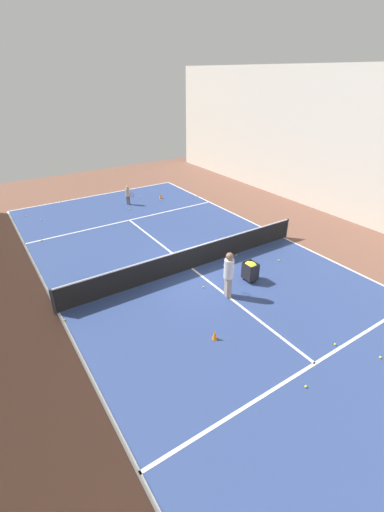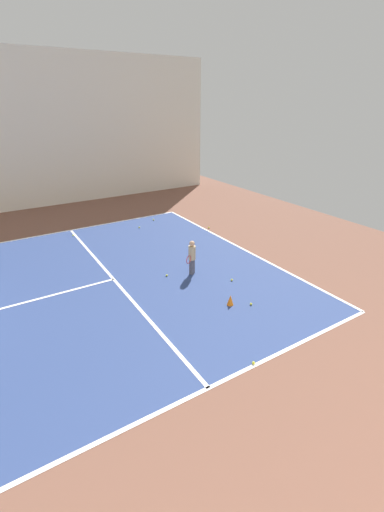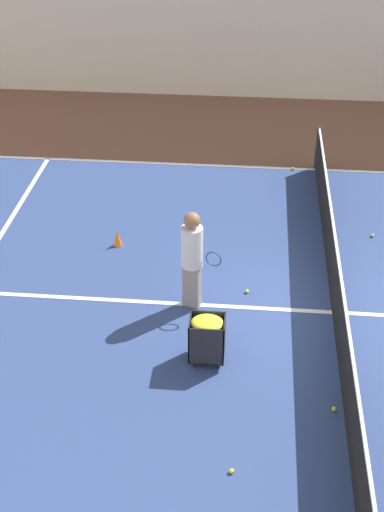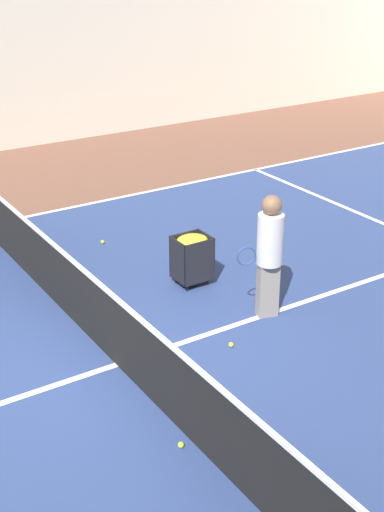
{
  "view_description": "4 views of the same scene",
  "coord_description": "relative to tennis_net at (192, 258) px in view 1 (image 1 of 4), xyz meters",
  "views": [
    {
      "loc": [
        6.95,
        10.58,
        7.46
      ],
      "look_at": [
        0.0,
        0.0,
        0.61
      ],
      "focal_mm": 24.0,
      "sensor_mm": 36.0,
      "label": 1
    },
    {
      "loc": [
        -9.93,
        -3.39,
        5.43
      ],
      "look_at": [
        -1.04,
        -8.94,
        0.67
      ],
      "focal_mm": 24.0,
      "sensor_mm": 36.0,
      "label": 2
    },
    {
      "loc": [
        -9.93,
        1.5,
        7.46
      ],
      "look_at": [
        0.0,
        2.43,
        1.01
      ],
      "focal_mm": 50.0,
      "sensor_mm": 36.0,
      "label": 3
    },
    {
      "loc": [
        7.03,
        -3.36,
        5.08
      ],
      "look_at": [
        -1.43,
        2.06,
        0.48
      ],
      "focal_mm": 50.0,
      "sensor_mm": 36.0,
      "label": 4
    }
  ],
  "objects": [
    {
      "name": "tennis_ball_1",
      "position": [
        1.81,
        -0.16,
        -0.49
      ],
      "size": [
        0.07,
        0.07,
        0.07
      ],
      "primitive_type": "sphere",
      "color": "yellow",
      "rests_on": "ground"
    },
    {
      "name": "tennis_ball_6",
      "position": [
        -5.55,
        -7.76,
        -0.49
      ],
      "size": [
        0.07,
        0.07,
        0.07
      ],
      "primitive_type": "sphere",
      "color": "yellow",
      "rests_on": "ground"
    },
    {
      "name": "tennis_ball_2",
      "position": [
        2.44,
        -12.04,
        -0.49
      ],
      "size": [
        0.07,
        0.07,
        0.07
      ],
      "primitive_type": "sphere",
      "color": "yellow",
      "rests_on": "ground"
    },
    {
      "name": "tennis_ball_16",
      "position": [
        -0.75,
        -8.1,
        -0.49
      ],
      "size": [
        0.07,
        0.07,
        0.07
      ],
      "primitive_type": "sphere",
      "color": "yellow",
      "rests_on": "ground"
    },
    {
      "name": "tennis_ball_4",
      "position": [
        0.44,
        1.48,
        -0.49
      ],
      "size": [
        0.07,
        0.07,
        0.07
      ],
      "primitive_type": "sphere",
      "color": "yellow",
      "rests_on": "ground"
    },
    {
      "name": "tennis_ball_3",
      "position": [
        0.9,
        6.92,
        -0.49
      ],
      "size": [
        0.07,
        0.07,
        0.07
      ],
      "primitive_type": "sphere",
      "color": "yellow",
      "rests_on": "ground"
    },
    {
      "name": "hall_enclosure_left",
      "position": [
        -10.41,
        0.0,
        3.4
      ],
      "size": [
        0.15,
        33.38,
        7.86
      ],
      "color": "silver",
      "rests_on": "ground"
    },
    {
      "name": "tennis_ball_5",
      "position": [
        5.54,
        0.54,
        -0.49
      ],
      "size": [
        0.07,
        0.07,
        0.07
      ],
      "primitive_type": "sphere",
      "color": "yellow",
      "rests_on": "ground"
    },
    {
      "name": "line_baseline_near",
      "position": [
        0.0,
        -11.81,
        -0.52
      ],
      "size": [
        11.2,
        0.1,
        0.0
      ],
      "primitive_type": "cube",
      "color": "white",
      "rests_on": "ground"
    },
    {
      "name": "tennis_ball_13",
      "position": [
        -3.64,
        -9.34,
        -0.49
      ],
      "size": [
        0.07,
        0.07,
        0.07
      ],
      "primitive_type": "sphere",
      "color": "yellow",
      "rests_on": "ground"
    },
    {
      "name": "tennis_ball_15",
      "position": [
        -1.13,
        6.33,
        -0.49
      ],
      "size": [
        0.07,
        0.07,
        0.07
      ],
      "primitive_type": "sphere",
      "color": "yellow",
      "rests_on": "ground"
    },
    {
      "name": "tennis_ball_0",
      "position": [
        -2.35,
        0.15,
        -0.49
      ],
      "size": [
        0.07,
        0.07,
        0.07
      ],
      "primitive_type": "sphere",
      "color": "yellow",
      "rests_on": "ground"
    },
    {
      "name": "tennis_ball_9",
      "position": [
        4.2,
        -9.29,
        -0.49
      ],
      "size": [
        0.07,
        0.07,
        0.07
      ],
      "primitive_type": "sphere",
      "color": "yellow",
      "rests_on": "ground"
    },
    {
      "name": "tennis_net",
      "position": [
        0.0,
        0.0,
        0.0
      ],
      "size": [
        11.5,
        0.1,
        1.02
      ],
      "color": "#2D2D33",
      "rests_on": "ground"
    },
    {
      "name": "line_centre_service",
      "position": [
        0.0,
        0.0,
        -0.52
      ],
      "size": [
        0.1,
        12.99,
        0.0
      ],
      "primitive_type": "cube",
      "color": "white",
      "rests_on": "ground"
    },
    {
      "name": "tennis_ball_11",
      "position": [
        4.79,
        -6.4,
        -0.49
      ],
      "size": [
        0.07,
        0.07,
        0.07
      ],
      "primitive_type": "sphere",
      "color": "yellow",
      "rests_on": "ground"
    },
    {
      "name": "training_cone_0",
      "position": [
        1.82,
        4.07,
        -0.36
      ],
      "size": [
        0.17,
        0.17,
        0.34
      ],
      "primitive_type": "cone",
      "color": "orange",
      "rests_on": "ground"
    },
    {
      "name": "player_near_baseline",
      "position": [
        -1.05,
        -8.93,
        0.17
      ],
      "size": [
        0.42,
        0.54,
        1.21
      ],
      "rotation": [
        0.0,
        0.0,
        2.05
      ],
      "color": "#4C4C56",
      "rests_on": "ground"
    },
    {
      "name": "tennis_ball_10",
      "position": [
        2.61,
        -0.98,
        -0.49
      ],
      "size": [
        0.07,
        0.07,
        0.07
      ],
      "primitive_type": "sphere",
      "color": "yellow",
      "rests_on": "ground"
    },
    {
      "name": "line_service_near",
      "position": [
        0.0,
        -6.5,
        -0.52
      ],
      "size": [
        11.2,
        0.1,
        0.0
      ],
      "primitive_type": "cube",
      "color": "white",
      "rests_on": "ground"
    },
    {
      "name": "line_service_far",
      "position": [
        0.0,
        6.5,
        -0.52
      ],
      "size": [
        11.2,
        0.1,
        0.0
      ],
      "primitive_type": "cube",
      "color": "white",
      "rests_on": "ground"
    },
    {
      "name": "line_sideline_left",
      "position": [
        -5.6,
        0.0,
        -0.52
      ],
      "size": [
        0.1,
        23.62,
        0.0
      ],
      "primitive_type": "cube",
      "color": "white",
      "rests_on": "ground"
    },
    {
      "name": "coach_at_net",
      "position": [
        0.0,
        2.43,
        0.52
      ],
      "size": [
        0.46,
        0.73,
        1.84
      ],
      "rotation": [
        0.0,
        0.0,
        -1.86
      ],
      "color": "gray",
      "rests_on": "ground"
    },
    {
      "name": "ground_plane",
      "position": [
        0.0,
        0.0,
        -0.53
      ],
      "size": [
        37.08,
        37.08,
        0.0
      ],
      "primitive_type": "plane",
      "color": "brown"
    },
    {
      "name": "tennis_ball_12",
      "position": [
        -1.78,
        7.41,
        -0.49
      ],
      "size": [
        0.07,
        0.07,
        0.07
      ],
      "primitive_type": "sphere",
      "color": "yellow",
      "rests_on": "ground"
    },
    {
      "name": "training_cone_1",
      "position": [
        -3.31,
        -8.84,
        -0.37
      ],
      "size": [
        0.19,
        0.19,
        0.32
      ],
      "primitive_type": "cone",
      "color": "orange",
      "rests_on": "ground"
    },
    {
      "name": "ball_cart",
      "position": [
        -1.43,
        2.06,
        0.04
      ],
      "size": [
        0.47,
        0.55,
        0.82
      ],
      "color": "black",
      "rests_on": "ground"
    },
    {
      "name": "tennis_ball_8",
      "position": [
        4.84,
        -10.35,
        -0.49
      ],
      "size": [
        0.07,
        0.07,
        0.07
      ],
      "primitive_type": "sphere",
      "color": "yellow",
      "rests_on": "ground"
    },
    {
      "name": "tennis_ball_17",
      "position": [
        -3.62,
        1.57,
        -0.49
      ],
      "size": [
        0.07,
        0.07,
        0.07
      ],
      "primitive_type": "sphere",
      "color": "yellow",
      "rests_on": "ground"
    },
    {
      "name": "tennis_ball_7",
      "position": [
        -2.24,
        -1.55,
        -0.49
      ],
      "size": [
        0.07,
        0.07,
        0.07
      ],
      "primitive_type": "sphere",
      "color": "yellow",
      "rests_on": "ground"
    },
    {
      "name": "line_sideline_right",
      "position": [
        5.6,
        0.0,
        -0.52
      ],
      "size": [
        0.1,
        23.62,
        0.0
      ],
      "primitive_type": "cube",
      "color": "white",
      "rests_on": "ground"
    },
    {
      "name": "court_playing_area",
      "position": [
        0.0,
        0.0,
        -0.53
      ],
      "size": [
        11.2,
        23.62,
        0.0
      ],
      "color": "navy",
      "rests_on": "ground"
    },
    {
      "name": "tennis_ball_14",
      "position": [
        -2.18,
        -9.78,
        -0.49
      ],
      "size": [
        0.07,
        0.07,
        0.07
      ],
      "primitive_type": "sphere",
      "color": "yellow",
      "rests_on": "ground"
    }
  ]
}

